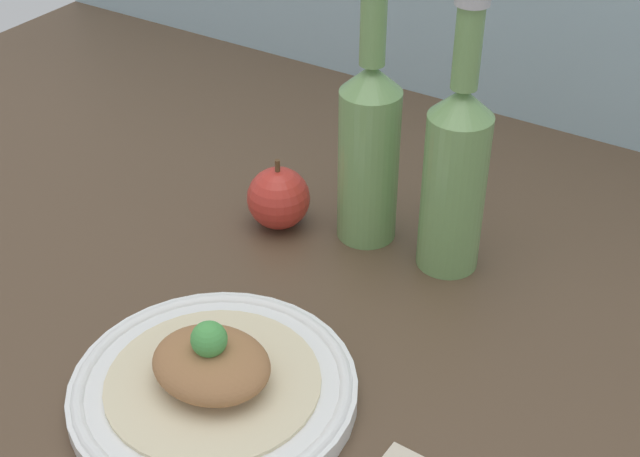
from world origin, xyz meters
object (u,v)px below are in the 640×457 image
Objects in this scene: cider_bottle_left at (369,145)px; cider_bottle_right at (455,171)px; plated_food at (212,367)px; apple at (278,198)px; plate at (214,389)px.

cider_bottle_right is at bearing 0.00° from cider_bottle_left.
cider_bottle_right is (10.55, 0.00, 0.00)cm from cider_bottle_left.
cider_bottle_right is (9.05, 31.13, 7.99)cm from plated_food.
plate is at bearing -67.43° from apple.
plate is 1.34× the size of plated_food.
apple is (-20.32, -4.00, -8.26)cm from cider_bottle_right.
plated_food is 29.38cm from apple.
cider_bottle_left is 10.55cm from cider_bottle_right.
apple is (-9.77, -4.00, -8.26)cm from cider_bottle_left.
plate is at bearing -106.22° from cider_bottle_right.
cider_bottle_left is at bearing 92.76° from plate.
plated_food is 0.64× the size of cider_bottle_right.
plate is 34.15cm from cider_bottle_right.
plate is 0.85× the size of cider_bottle_left.
cider_bottle_right reaches higher than plated_food.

